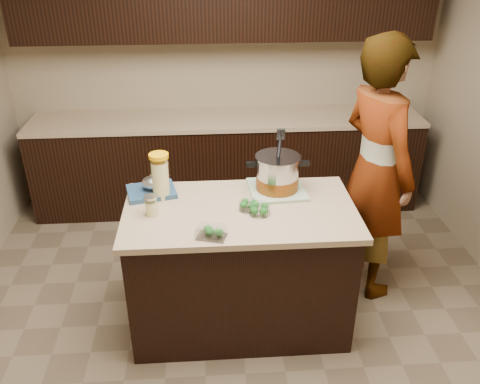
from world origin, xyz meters
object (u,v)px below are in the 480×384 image
object	(u,v)px
island	(240,267)
lemonade_pitcher	(160,178)
stock_pot	(277,175)
person	(376,171)

from	to	relation	value
island	lemonade_pitcher	distance (m)	0.79
stock_pot	person	size ratio (longest dim) A/B	0.22
stock_pot	island	bearing A→B (deg)	-138.39
person	island	bearing A→B (deg)	91.01
lemonade_pitcher	stock_pot	bearing A→B (deg)	2.68
stock_pot	lemonade_pitcher	xyz separation A→B (m)	(-0.76, -0.04, 0.02)
island	stock_pot	distance (m)	0.66
island	person	world-z (taller)	person
island	stock_pot	bearing A→B (deg)	40.57
island	lemonade_pitcher	xyz separation A→B (m)	(-0.50, 0.19, 0.59)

